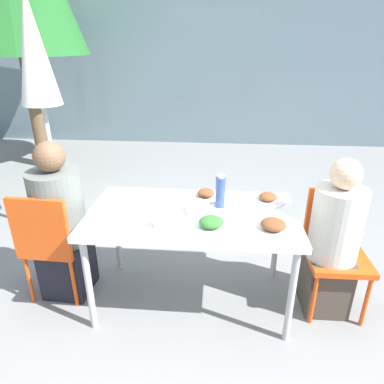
{
  "coord_description": "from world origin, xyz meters",
  "views": [
    {
      "loc": [
        0.17,
        -2.02,
        1.77
      ],
      "look_at": [
        0.0,
        0.0,
        0.88
      ],
      "focal_mm": 32.0,
      "sensor_mm": 36.0,
      "label": 1
    }
  ],
  "objects_px": {
    "person_left": "(62,227)",
    "bottle": "(220,192)",
    "person_right": "(332,244)",
    "salad_bowl": "(197,208)",
    "drinking_cup": "(160,220)",
    "chair_right": "(336,242)",
    "closed_umbrella": "(36,65)",
    "chair_left": "(51,239)"
  },
  "relations": [
    {
      "from": "closed_umbrella",
      "to": "chair_right",
      "type": "bearing_deg",
      "value": -17.6
    },
    {
      "from": "chair_right",
      "to": "bottle",
      "type": "height_order",
      "value": "bottle"
    },
    {
      "from": "person_right",
      "to": "salad_bowl",
      "type": "distance_m",
      "value": 0.94
    },
    {
      "from": "person_left",
      "to": "salad_bowl",
      "type": "relative_size",
      "value": 7.65
    },
    {
      "from": "person_right",
      "to": "person_left",
      "type": "bearing_deg",
      "value": -1.58
    },
    {
      "from": "bottle",
      "to": "drinking_cup",
      "type": "xyz_separation_m",
      "value": [
        -0.37,
        -0.3,
        -0.07
      ]
    },
    {
      "from": "chair_right",
      "to": "person_left",
      "type": "bearing_deg",
      "value": 0.84
    },
    {
      "from": "chair_right",
      "to": "drinking_cup",
      "type": "relative_size",
      "value": 10.25
    },
    {
      "from": "salad_bowl",
      "to": "person_right",
      "type": "bearing_deg",
      "value": -0.19
    },
    {
      "from": "person_right",
      "to": "drinking_cup",
      "type": "bearing_deg",
      "value": 9.85
    },
    {
      "from": "closed_umbrella",
      "to": "drinking_cup",
      "type": "height_order",
      "value": "closed_umbrella"
    },
    {
      "from": "person_left",
      "to": "closed_umbrella",
      "type": "distance_m",
      "value": 1.37
    },
    {
      "from": "chair_left",
      "to": "bottle",
      "type": "bearing_deg",
      "value": 9.41
    },
    {
      "from": "closed_umbrella",
      "to": "chair_left",
      "type": "bearing_deg",
      "value": -68.25
    },
    {
      "from": "person_right",
      "to": "bottle",
      "type": "bearing_deg",
      "value": -7.82
    },
    {
      "from": "bottle",
      "to": "salad_bowl",
      "type": "height_order",
      "value": "bottle"
    },
    {
      "from": "chair_left",
      "to": "person_left",
      "type": "height_order",
      "value": "person_left"
    },
    {
      "from": "closed_umbrella",
      "to": "person_right",
      "type": "bearing_deg",
      "value": -19.76
    },
    {
      "from": "person_right",
      "to": "drinking_cup",
      "type": "relative_size",
      "value": 13.54
    },
    {
      "from": "person_left",
      "to": "bottle",
      "type": "relative_size",
      "value": 5.09
    },
    {
      "from": "drinking_cup",
      "to": "salad_bowl",
      "type": "distance_m",
      "value": 0.3
    },
    {
      "from": "bottle",
      "to": "salad_bowl",
      "type": "xyz_separation_m",
      "value": [
        -0.15,
        -0.09,
        -0.08
      ]
    },
    {
      "from": "chair_right",
      "to": "closed_umbrella",
      "type": "xyz_separation_m",
      "value": [
        -2.34,
        0.74,
        1.11
      ]
    },
    {
      "from": "chair_left",
      "to": "closed_umbrella",
      "type": "relative_size",
      "value": 0.39
    },
    {
      "from": "chair_left",
      "to": "salad_bowl",
      "type": "bearing_deg",
      "value": 5.25
    },
    {
      "from": "person_right",
      "to": "closed_umbrella",
      "type": "xyz_separation_m",
      "value": [
        -2.29,
        0.82,
        1.07
      ]
    },
    {
      "from": "chair_left",
      "to": "person_right",
      "type": "distance_m",
      "value": 1.95
    },
    {
      "from": "bottle",
      "to": "salad_bowl",
      "type": "distance_m",
      "value": 0.19
    },
    {
      "from": "drinking_cup",
      "to": "salad_bowl",
      "type": "xyz_separation_m",
      "value": [
        0.22,
        0.21,
        -0.01
      ]
    },
    {
      "from": "person_left",
      "to": "chair_right",
      "type": "xyz_separation_m",
      "value": [
        1.94,
        0.05,
        -0.06
      ]
    },
    {
      "from": "chair_right",
      "to": "closed_umbrella",
      "type": "relative_size",
      "value": 0.39
    },
    {
      "from": "chair_left",
      "to": "chair_right",
      "type": "distance_m",
      "value": 2.0
    },
    {
      "from": "chair_right",
      "to": "drinking_cup",
      "type": "distance_m",
      "value": 1.24
    },
    {
      "from": "chair_left",
      "to": "closed_umbrella",
      "type": "distance_m",
      "value": 1.45
    },
    {
      "from": "chair_right",
      "to": "drinking_cup",
      "type": "height_order",
      "value": "chair_right"
    },
    {
      "from": "chair_right",
      "to": "salad_bowl",
      "type": "bearing_deg",
      "value": 4.04
    },
    {
      "from": "person_right",
      "to": "closed_umbrella",
      "type": "distance_m",
      "value": 2.66
    },
    {
      "from": "person_left",
      "to": "bottle",
      "type": "bearing_deg",
      "value": 5.81
    },
    {
      "from": "person_right",
      "to": "closed_umbrella",
      "type": "bearing_deg",
      "value": -20.36
    },
    {
      "from": "drinking_cup",
      "to": "chair_right",
      "type": "bearing_deg",
      "value": 13.79
    },
    {
      "from": "person_left",
      "to": "chair_left",
      "type": "bearing_deg",
      "value": -121.87
    },
    {
      "from": "chair_left",
      "to": "bottle",
      "type": "relative_size",
      "value": 3.67
    }
  ]
}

